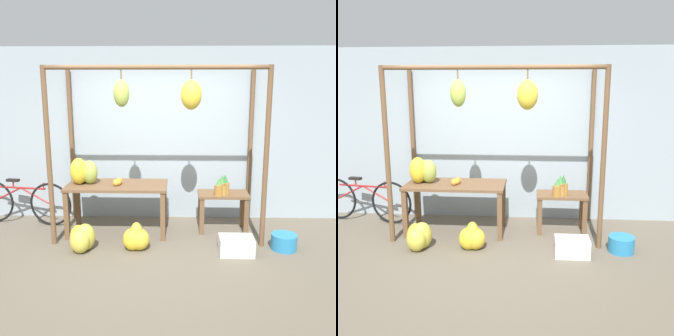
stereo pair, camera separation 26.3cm
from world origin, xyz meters
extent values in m
plane|color=#665B4C|center=(0.00, 0.00, 0.00)|extent=(20.00, 20.00, 0.00)
cube|color=#99A8B2|center=(0.00, 1.60, 1.40)|extent=(8.00, 0.08, 2.80)
cylinder|color=brown|center=(-1.46, 0.40, 1.22)|extent=(0.07, 0.07, 2.45)
cylinder|color=brown|center=(1.46, 0.40, 1.22)|extent=(0.07, 0.07, 2.45)
cylinder|color=brown|center=(-1.46, 1.51, 1.22)|extent=(0.07, 0.07, 2.45)
cylinder|color=brown|center=(1.46, 1.51, 1.22)|extent=(0.07, 0.07, 2.45)
cylinder|color=brown|center=(0.00, 0.40, 2.42)|extent=(2.92, 0.06, 0.06)
cylinder|color=brown|center=(-0.45, 0.40, 2.33)|extent=(0.02, 0.02, 0.12)
ellipsoid|color=#9EB247|center=(-0.45, 0.40, 2.09)|extent=(0.21, 0.19, 0.35)
cylinder|color=brown|center=(0.45, 0.40, 2.33)|extent=(0.02, 0.02, 0.12)
ellipsoid|color=gold|center=(0.45, 0.40, 2.07)|extent=(0.27, 0.25, 0.38)
cube|color=brown|center=(-0.62, 0.86, 0.74)|extent=(1.48, 0.71, 0.04)
cube|color=brown|center=(-1.31, 0.55, 0.36)|extent=(0.07, 0.07, 0.72)
cube|color=brown|center=(0.07, 0.55, 0.36)|extent=(0.07, 0.07, 0.72)
cube|color=brown|center=(-1.31, 1.16, 0.36)|extent=(0.07, 0.07, 0.72)
cube|color=brown|center=(0.07, 1.16, 0.36)|extent=(0.07, 0.07, 0.72)
cube|color=brown|center=(0.98, 0.99, 0.57)|extent=(0.76, 0.45, 0.04)
cube|color=brown|center=(0.65, 0.81, 0.28)|extent=(0.07, 0.07, 0.55)
cube|color=brown|center=(1.31, 0.81, 0.28)|extent=(0.07, 0.07, 0.55)
cube|color=brown|center=(0.65, 1.16, 0.28)|extent=(0.07, 0.07, 0.55)
cube|color=brown|center=(1.31, 1.16, 0.28)|extent=(0.07, 0.07, 0.55)
ellipsoid|color=#9EB247|center=(-1.03, 0.87, 0.93)|extent=(0.33, 0.33, 0.35)
ellipsoid|color=#9EB247|center=(-1.14, 0.93, 0.92)|extent=(0.34, 0.33, 0.32)
ellipsoid|color=yellow|center=(-1.18, 0.85, 0.95)|extent=(0.32, 0.34, 0.39)
sphere|color=orange|center=(-0.58, 0.85, 0.80)|extent=(0.09, 0.09, 0.09)
sphere|color=orange|center=(-0.63, 0.84, 0.80)|extent=(0.08, 0.08, 0.08)
sphere|color=orange|center=(-0.62, 0.74, 0.80)|extent=(0.08, 0.08, 0.08)
sphere|color=orange|center=(-0.59, 0.79, 0.79)|extent=(0.07, 0.07, 0.07)
sphere|color=orange|center=(-0.63, 0.82, 0.80)|extent=(0.08, 0.08, 0.08)
cylinder|color=#A3702D|center=(0.90, 0.85, 0.68)|extent=(0.14, 0.14, 0.16)
cone|color=#428442|center=(0.90, 0.85, 0.81)|extent=(0.09, 0.09, 0.10)
cylinder|color=#B27F38|center=(0.95, 0.87, 0.67)|extent=(0.12, 0.12, 0.15)
cone|color=#337538|center=(0.95, 0.87, 0.80)|extent=(0.09, 0.09, 0.12)
cylinder|color=olive|center=(0.94, 0.88, 0.69)|extent=(0.14, 0.14, 0.19)
cone|color=#428442|center=(0.94, 0.88, 0.84)|extent=(0.10, 0.10, 0.12)
cylinder|color=#B27F38|center=(0.99, 0.92, 0.69)|extent=(0.14, 0.14, 0.18)
cone|color=#337538|center=(0.99, 0.92, 0.84)|extent=(0.10, 0.10, 0.13)
ellipsoid|color=gold|center=(-0.96, 0.20, 0.19)|extent=(0.37, 0.37, 0.37)
ellipsoid|color=#9EB247|center=(-1.04, 0.22, 0.17)|extent=(0.32, 0.31, 0.33)
ellipsoid|color=yellow|center=(-1.05, 0.21, 0.18)|extent=(0.25, 0.27, 0.35)
ellipsoid|color=gold|center=(-1.02, 0.11, 0.16)|extent=(0.37, 0.37, 0.33)
ellipsoid|color=gold|center=(-0.24, 0.23, 0.15)|extent=(0.38, 0.36, 0.31)
ellipsoid|color=yellow|center=(-0.29, 0.32, 0.16)|extent=(0.25, 0.26, 0.32)
ellipsoid|color=yellow|center=(-0.32, 0.22, 0.15)|extent=(0.28, 0.26, 0.31)
ellipsoid|color=gold|center=(-0.27, 0.23, 0.20)|extent=(0.27, 0.28, 0.39)
cube|color=silver|center=(1.07, 0.13, 0.12)|extent=(0.45, 0.31, 0.24)
cylinder|color=teal|center=(1.74, 0.30, 0.11)|extent=(0.35, 0.35, 0.21)
torus|color=black|center=(-1.73, 1.12, 0.35)|extent=(0.70, 0.14, 0.70)
cylinder|color=maroon|center=(-2.22, 1.19, 0.60)|extent=(0.84, 0.15, 0.03)
cylinder|color=maroon|center=(-2.47, 1.22, 0.47)|extent=(0.51, 0.10, 0.27)
cylinder|color=maroon|center=(-1.98, 1.15, 0.47)|extent=(0.51, 0.10, 0.27)
cylinder|color=maroon|center=(-2.35, 1.21, 0.65)|extent=(0.02, 0.02, 0.10)
cube|color=black|center=(-2.35, 1.21, 0.72)|extent=(0.21, 0.11, 0.04)
cylinder|color=maroon|center=(-1.83, 1.13, 0.65)|extent=(0.02, 0.02, 0.10)
camera|label=1|loc=(0.28, -4.52, 2.17)|focal=40.00mm
camera|label=2|loc=(0.55, -4.50, 2.17)|focal=40.00mm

